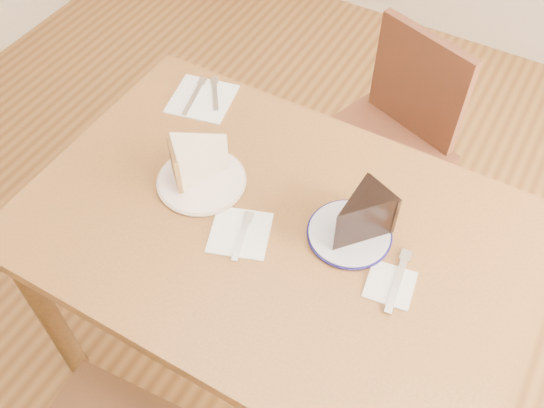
# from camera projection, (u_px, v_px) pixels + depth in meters

# --- Properties ---
(ground) EXTENTS (4.00, 4.00, 0.00)m
(ground) POSITION_uv_depth(u_px,v_px,m) (274.00, 360.00, 2.01)
(ground) COLOR #4A2D13
(ground) RESTS_ON ground
(table) EXTENTS (1.20, 0.80, 0.75)m
(table) POSITION_uv_depth(u_px,v_px,m) (275.00, 250.00, 1.50)
(table) COLOR #4F2F15
(table) RESTS_ON ground
(chair_far) EXTENTS (0.52, 0.52, 0.83)m
(chair_far) POSITION_uv_depth(u_px,v_px,m) (383.00, 144.00, 2.00)
(chair_far) COLOR #381A10
(chair_far) RESTS_ON ground
(plate_cream) EXTENTS (0.21, 0.21, 0.01)m
(plate_cream) POSITION_uv_depth(u_px,v_px,m) (202.00, 181.00, 1.51)
(plate_cream) COLOR white
(plate_cream) RESTS_ON table
(plate_navy) EXTENTS (0.19, 0.19, 0.01)m
(plate_navy) POSITION_uv_depth(u_px,v_px,m) (349.00, 234.00, 1.41)
(plate_navy) COLOR silver
(plate_navy) RESTS_ON table
(carrot_cake) EXTENTS (0.15, 0.16, 0.11)m
(carrot_cake) POSITION_uv_depth(u_px,v_px,m) (202.00, 159.00, 1.47)
(carrot_cake) COLOR beige
(carrot_cake) RESTS_ON plate_cream
(chocolate_cake) EXTENTS (0.14, 0.16, 0.11)m
(chocolate_cake) POSITION_uv_depth(u_px,v_px,m) (357.00, 220.00, 1.35)
(chocolate_cake) COLOR black
(chocolate_cake) RESTS_ON plate_navy
(napkin_cream) EXTENTS (0.17, 0.17, 0.00)m
(napkin_cream) POSITION_uv_depth(u_px,v_px,m) (240.00, 233.00, 1.41)
(napkin_cream) COLOR white
(napkin_cream) RESTS_ON table
(napkin_navy) EXTENTS (0.12, 0.12, 0.00)m
(napkin_navy) POSITION_uv_depth(u_px,v_px,m) (390.00, 285.00, 1.33)
(napkin_navy) COLOR white
(napkin_navy) RESTS_ON table
(napkin_spare) EXTENTS (0.20, 0.20, 0.00)m
(napkin_spare) POSITION_uv_depth(u_px,v_px,m) (202.00, 99.00, 1.70)
(napkin_spare) COLOR white
(napkin_spare) RESTS_ON table
(fork_cream) EXTENTS (0.05, 0.14, 0.00)m
(fork_cream) POSITION_uv_depth(u_px,v_px,m) (242.00, 236.00, 1.40)
(fork_cream) COLOR silver
(fork_cream) RESTS_ON napkin_cream
(knife_navy) EXTENTS (0.04, 0.17, 0.00)m
(knife_navy) POSITION_uv_depth(u_px,v_px,m) (398.00, 281.00, 1.33)
(knife_navy) COLOR silver
(knife_navy) RESTS_ON napkin_navy
(fork_spare) EXTENTS (0.09, 0.12, 0.00)m
(fork_spare) POSITION_uv_depth(u_px,v_px,m) (215.00, 94.00, 1.71)
(fork_spare) COLOR silver
(fork_spare) RESTS_ON napkin_spare
(knife_spare) EXTENTS (0.05, 0.16, 0.00)m
(knife_spare) POSITION_uv_depth(u_px,v_px,m) (194.00, 96.00, 1.70)
(knife_spare) COLOR silver
(knife_spare) RESTS_ON napkin_spare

